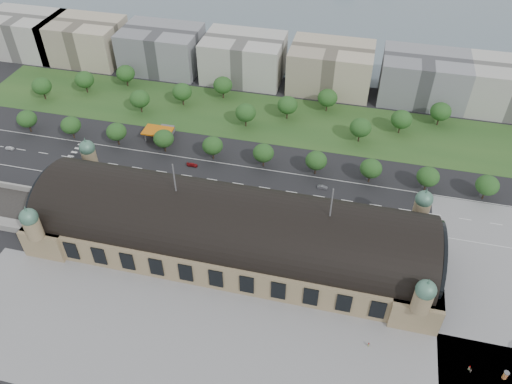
% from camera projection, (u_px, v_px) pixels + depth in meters
% --- Properties ---
extents(ground, '(900.00, 900.00, 0.00)m').
position_uv_depth(ground, '(232.00, 249.00, 190.98)').
color(ground, black).
rests_on(ground, ground).
extents(station, '(150.00, 48.40, 44.30)m').
position_uv_depth(station, '(231.00, 230.00, 184.22)').
color(station, '#967F5D').
rests_on(station, ground).
extents(plaza_south, '(190.00, 48.00, 0.12)m').
position_uv_depth(plaza_south, '(225.00, 355.00, 157.00)').
color(plaza_south, gray).
rests_on(plaza_south, ground).
extents(road_slab, '(260.00, 26.00, 0.10)m').
position_uv_depth(road_slab, '(212.00, 180.00, 222.33)').
color(road_slab, black).
rests_on(road_slab, ground).
extents(grass_belt, '(300.00, 45.00, 0.10)m').
position_uv_depth(grass_belt, '(252.00, 116.00, 261.71)').
color(grass_belt, '#274F1F').
rests_on(grass_belt, ground).
extents(petrol_station, '(14.00, 13.00, 5.05)m').
position_uv_depth(petrol_station, '(163.00, 131.00, 246.35)').
color(petrol_station, '#C9640B').
rests_on(petrol_station, ground).
extents(office_0, '(45.00, 32.00, 24.00)m').
position_uv_depth(office_0, '(26.00, 34.00, 310.47)').
color(office_0, '#B6B5AC').
rests_on(office_0, ground).
extents(office_1, '(45.00, 32.00, 24.00)m').
position_uv_depth(office_1, '(85.00, 41.00, 303.41)').
color(office_1, '#BDB095').
rests_on(office_1, ground).
extents(office_2, '(45.00, 32.00, 24.00)m').
position_uv_depth(office_2, '(162.00, 49.00, 294.58)').
color(office_2, gray).
rests_on(office_2, ground).
extents(office_3, '(45.00, 32.00, 24.00)m').
position_uv_depth(office_3, '(244.00, 58.00, 285.75)').
color(office_3, '#B6B5AC').
rests_on(office_3, ground).
extents(office_4, '(45.00, 32.00, 24.00)m').
position_uv_depth(office_4, '(331.00, 68.00, 276.92)').
color(office_4, '#BDB095').
rests_on(office_4, ground).
extents(office_5, '(45.00, 32.00, 24.00)m').
position_uv_depth(office_5, '(423.00, 78.00, 268.09)').
color(office_5, gray).
rests_on(office_5, ground).
extents(office_6, '(45.00, 32.00, 24.00)m').
position_uv_depth(office_6, '(512.00, 88.00, 260.14)').
color(office_6, '#B6B5AC').
rests_on(office_6, ground).
extents(tree_row_0, '(9.60, 9.60, 11.52)m').
position_uv_depth(tree_row_0, '(27.00, 119.00, 246.09)').
color(tree_row_0, '#2D2116').
rests_on(tree_row_0, ground).
extents(tree_row_1, '(9.60, 9.60, 11.52)m').
position_uv_depth(tree_row_1, '(71.00, 125.00, 241.85)').
color(tree_row_1, '#2D2116').
rests_on(tree_row_1, ground).
extents(tree_row_2, '(9.60, 9.60, 11.52)m').
position_uv_depth(tree_row_2, '(116.00, 132.00, 237.61)').
color(tree_row_2, '#2D2116').
rests_on(tree_row_2, ground).
extents(tree_row_3, '(9.60, 9.60, 11.52)m').
position_uv_depth(tree_row_3, '(164.00, 139.00, 233.37)').
color(tree_row_3, '#2D2116').
rests_on(tree_row_3, ground).
extents(tree_row_4, '(9.60, 9.60, 11.52)m').
position_uv_depth(tree_row_4, '(213.00, 146.00, 229.13)').
color(tree_row_4, '#2D2116').
rests_on(tree_row_4, ground).
extents(tree_row_5, '(9.60, 9.60, 11.52)m').
position_uv_depth(tree_row_5, '(263.00, 153.00, 224.89)').
color(tree_row_5, '#2D2116').
rests_on(tree_row_5, ground).
extents(tree_row_6, '(9.60, 9.60, 11.52)m').
position_uv_depth(tree_row_6, '(316.00, 161.00, 220.65)').
color(tree_row_6, '#2D2116').
rests_on(tree_row_6, ground).
extents(tree_row_7, '(9.60, 9.60, 11.52)m').
position_uv_depth(tree_row_7, '(371.00, 168.00, 216.42)').
color(tree_row_7, '#2D2116').
rests_on(tree_row_7, ground).
extents(tree_row_8, '(9.60, 9.60, 11.52)m').
position_uv_depth(tree_row_8, '(428.00, 177.00, 212.18)').
color(tree_row_8, '#2D2116').
rests_on(tree_row_8, ground).
extents(tree_row_9, '(9.60, 9.60, 11.52)m').
position_uv_depth(tree_row_9, '(487.00, 185.00, 207.94)').
color(tree_row_9, '#2D2116').
rests_on(tree_row_9, ground).
extents(tree_belt_0, '(10.40, 10.40, 12.48)m').
position_uv_depth(tree_belt_0, '(42.00, 86.00, 269.40)').
color(tree_belt_0, '#2D2116').
rests_on(tree_belt_0, ground).
extents(tree_belt_1, '(10.40, 10.40, 12.48)m').
position_uv_depth(tree_belt_1, '(84.00, 80.00, 274.83)').
color(tree_belt_1, '#2D2116').
rests_on(tree_belt_1, ground).
extents(tree_belt_2, '(10.40, 10.40, 12.48)m').
position_uv_depth(tree_belt_2, '(126.00, 73.00, 280.26)').
color(tree_belt_2, '#2D2116').
rests_on(tree_belt_2, ground).
extents(tree_belt_3, '(10.40, 10.40, 12.48)m').
position_uv_depth(tree_belt_3, '(140.00, 99.00, 259.34)').
color(tree_belt_3, '#2D2116').
rests_on(tree_belt_3, ground).
extents(tree_belt_4, '(10.40, 10.40, 12.48)m').
position_uv_depth(tree_belt_4, '(182.00, 92.00, 264.77)').
color(tree_belt_4, '#2D2116').
rests_on(tree_belt_4, ground).
extents(tree_belt_5, '(10.40, 10.40, 12.48)m').
position_uv_depth(tree_belt_5, '(223.00, 85.00, 270.20)').
color(tree_belt_5, '#2D2116').
rests_on(tree_belt_5, ground).
extents(tree_belt_6, '(10.40, 10.40, 12.48)m').
position_uv_depth(tree_belt_6, '(246.00, 113.00, 249.27)').
color(tree_belt_6, '#2D2116').
rests_on(tree_belt_6, ground).
extents(tree_belt_7, '(10.40, 10.40, 12.48)m').
position_uv_depth(tree_belt_7, '(287.00, 105.00, 254.70)').
color(tree_belt_7, '#2D2116').
rests_on(tree_belt_7, ground).
extents(tree_belt_8, '(10.40, 10.40, 12.48)m').
position_uv_depth(tree_belt_8, '(328.00, 98.00, 260.13)').
color(tree_belt_8, '#2D2116').
rests_on(tree_belt_8, ground).
extents(tree_belt_9, '(10.40, 10.40, 12.48)m').
position_uv_depth(tree_belt_9, '(361.00, 128.00, 239.21)').
color(tree_belt_9, '#2D2116').
rests_on(tree_belt_9, ground).
extents(tree_belt_10, '(10.40, 10.40, 12.48)m').
position_uv_depth(tree_belt_10, '(402.00, 119.00, 244.63)').
color(tree_belt_10, '#2D2116').
rests_on(tree_belt_10, ground).
extents(tree_belt_11, '(10.40, 10.40, 12.48)m').
position_uv_depth(tree_belt_11, '(441.00, 111.00, 250.06)').
color(tree_belt_11, '#2D2116').
rests_on(tree_belt_11, ground).
extents(traffic_car_0, '(4.57, 2.16, 1.51)m').
position_uv_depth(traffic_car_0, '(9.00, 148.00, 239.11)').
color(traffic_car_0, white).
rests_on(traffic_car_0, ground).
extents(traffic_car_1, '(4.22, 1.63, 1.37)m').
position_uv_depth(traffic_car_1, '(89.00, 146.00, 240.51)').
color(traffic_car_1, '#989CA0').
rests_on(traffic_car_1, ground).
extents(traffic_car_3, '(5.05, 2.16, 1.45)m').
position_uv_depth(traffic_car_3, '(192.00, 165.00, 229.23)').
color(traffic_car_3, maroon).
rests_on(traffic_car_3, ground).
extents(traffic_car_4, '(3.98, 1.84, 1.32)m').
position_uv_depth(traffic_car_4, '(287.00, 196.00, 213.06)').
color(traffic_car_4, '#1D1B4C').
rests_on(traffic_car_4, ground).
extents(traffic_car_5, '(4.45, 1.66, 1.45)m').
position_uv_depth(traffic_car_5, '(322.00, 187.00, 217.36)').
color(traffic_car_5, slate).
rests_on(traffic_car_5, ground).
extents(traffic_car_6, '(4.96, 2.38, 1.36)m').
position_uv_depth(traffic_car_6, '(428.00, 217.00, 203.18)').
color(traffic_car_6, silver).
rests_on(traffic_car_6, ground).
extents(parked_car_0, '(4.14, 3.60, 1.35)m').
position_uv_depth(parked_car_0, '(122.00, 186.00, 218.17)').
color(parked_car_0, black).
rests_on(parked_car_0, ground).
extents(parked_car_1, '(5.57, 4.46, 1.41)m').
position_uv_depth(parked_car_1, '(97.00, 180.00, 221.02)').
color(parked_car_1, maroon).
rests_on(parked_car_1, ground).
extents(parked_car_2, '(5.16, 4.35, 1.42)m').
position_uv_depth(parked_car_2, '(155.00, 196.00, 213.01)').
color(parked_car_2, '#192846').
rests_on(parked_car_2, ground).
extents(parked_car_3, '(4.24, 3.47, 1.36)m').
position_uv_depth(parked_car_3, '(149.00, 195.00, 213.48)').
color(parked_car_3, '#55565C').
rests_on(parked_car_3, ground).
extents(parked_car_4, '(4.16, 2.93, 1.30)m').
position_uv_depth(parked_car_4, '(171.00, 193.00, 214.30)').
color(parked_car_4, silver).
rests_on(parked_car_4, ground).
extents(parked_car_5, '(5.51, 4.27, 1.39)m').
position_uv_depth(parked_car_5, '(207.00, 198.00, 212.00)').
color(parked_car_5, gray).
rests_on(parked_car_5, ground).
extents(parked_car_6, '(5.86, 5.17, 1.63)m').
position_uv_depth(parked_car_6, '(184.00, 201.00, 210.57)').
color(parked_car_6, black).
rests_on(parked_car_6, ground).
extents(bus_west, '(12.29, 3.60, 3.38)m').
position_uv_depth(bus_west, '(251.00, 200.00, 209.50)').
color(bus_west, '#BA1D3B').
rests_on(bus_west, ground).
extents(bus_mid, '(11.36, 3.24, 3.13)m').
position_uv_depth(bus_mid, '(253.00, 201.00, 209.46)').
color(bus_mid, silver).
rests_on(bus_mid, ground).
extents(bus_east, '(13.30, 4.27, 3.64)m').
position_uv_depth(bus_east, '(286.00, 199.00, 209.62)').
color(bus_east, beige).
rests_on(bus_east, ground).
extents(advertising_column, '(1.67, 1.67, 3.16)m').
position_uv_depth(advertising_column, '(505.00, 375.00, 150.23)').
color(advertising_column, '#E25538').
rests_on(advertising_column, ground).
extents(pedestrian_0, '(0.96, 0.73, 1.75)m').
position_uv_depth(pedestrian_0, '(368.00, 345.00, 158.90)').
color(pedestrian_0, gray).
rests_on(pedestrian_0, ground).
extents(pedestrian_2, '(0.96, 1.06, 1.89)m').
position_uv_depth(pedestrian_2, '(471.00, 370.00, 152.15)').
color(pedestrian_2, gray).
rests_on(pedestrian_2, ground).
extents(pedestrian_5, '(0.63, 1.01, 1.98)m').
position_uv_depth(pedestrian_5, '(469.00, 368.00, 152.72)').
color(pedestrian_5, gray).
rests_on(pedestrian_5, ground).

